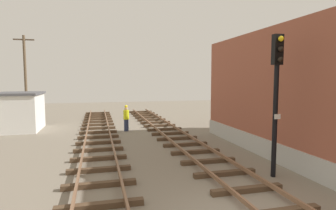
{
  "coord_description": "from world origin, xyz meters",
  "views": [
    {
      "loc": [
        -3.62,
        -6.2,
        3.66
      ],
      "look_at": [
        0.34,
        9.3,
        2.2
      ],
      "focal_mm": 29.64,
      "sensor_mm": 36.0,
      "label": 1
    }
  ],
  "objects_px": {
    "signal_mast": "(276,89)",
    "utility_pole_far": "(25,75)",
    "control_hut": "(19,111)",
    "track_worker_foreground": "(126,118)"
  },
  "relations": [
    {
      "from": "signal_mast",
      "to": "utility_pole_far",
      "type": "distance_m",
      "value": 23.55
    },
    {
      "from": "signal_mast",
      "to": "track_worker_foreground",
      "type": "distance_m",
      "value": 11.94
    },
    {
      "from": "utility_pole_far",
      "to": "control_hut",
      "type": "bearing_deg",
      "value": -81.4
    },
    {
      "from": "control_hut",
      "to": "utility_pole_far",
      "type": "relative_size",
      "value": 0.49
    },
    {
      "from": "signal_mast",
      "to": "utility_pole_far",
      "type": "bearing_deg",
      "value": 123.21
    },
    {
      "from": "utility_pole_far",
      "to": "track_worker_foreground",
      "type": "relative_size",
      "value": 4.15
    },
    {
      "from": "signal_mast",
      "to": "control_hut",
      "type": "relative_size",
      "value": 1.4
    },
    {
      "from": "control_hut",
      "to": "track_worker_foreground",
      "type": "distance_m",
      "value": 7.77
    },
    {
      "from": "control_hut",
      "to": "utility_pole_far",
      "type": "xyz_separation_m",
      "value": [
        -1.01,
        6.69,
        2.69
      ]
    },
    {
      "from": "control_hut",
      "to": "utility_pole_far",
      "type": "height_order",
      "value": "utility_pole_far"
    }
  ]
}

